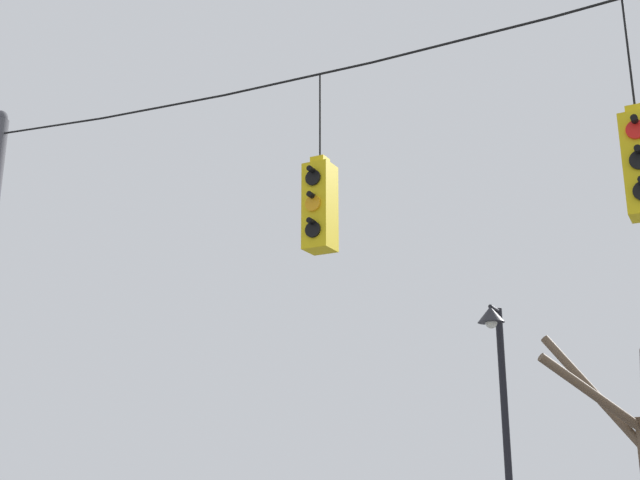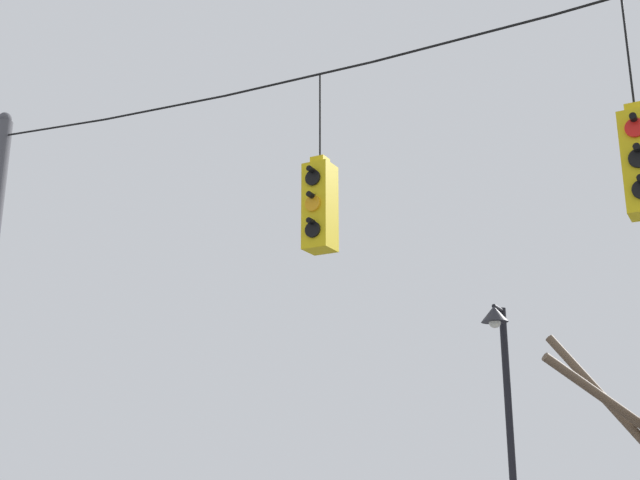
# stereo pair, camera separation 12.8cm
# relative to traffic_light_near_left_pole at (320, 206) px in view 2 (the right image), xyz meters

# --- Properties ---
(span_wire) EXTENTS (15.57, 0.03, 0.43)m
(span_wire) POSITION_rel_traffic_light_near_left_pole_xyz_m (1.85, 0.00, 1.91)
(span_wire) COLOR black
(traffic_light_near_left_pole) EXTENTS (0.34, 0.58, 2.36)m
(traffic_light_near_left_pole) POSITION_rel_traffic_light_near_left_pole_xyz_m (0.00, 0.00, 0.00)
(traffic_light_near_left_pole) COLOR yellow
(street_lamp) EXTENTS (0.44, 0.77, 4.49)m
(street_lamp) POSITION_rel_traffic_light_near_left_pole_xyz_m (0.79, 4.77, -1.71)
(street_lamp) COLOR black
(street_lamp) RESTS_ON ground_plane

